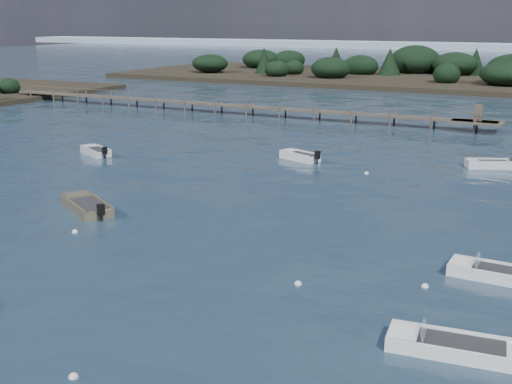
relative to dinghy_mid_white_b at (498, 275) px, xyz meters
The scene contains 14 objects.
ground 51.96m from the dinghy_mid_white_b, 101.92° to the left, with size 400.00×400.00×0.00m, color #172837.
dinghy_mid_white_b is the anchor object (origin of this frame).
tender_far_grey 35.70m from the dinghy_mid_white_b, 159.09° to the left, with size 3.78×2.81×1.23m.
tender_far_grey_b 22.74m from the dinghy_mid_white_b, 98.59° to the left, with size 3.72×2.53×1.27m.
dinghy_mid_white_a 7.51m from the dinghy_mid_white_b, 94.75° to the right, with size 4.59×2.03×1.06m.
dinghy_mid_grey 23.03m from the dinghy_mid_white_b, behind, with size 4.86×3.82×1.27m.
tender_far_white 25.39m from the dinghy_mid_white_b, 133.03° to the left, with size 3.83×2.50×1.30m.
buoy_a 18.17m from the dinghy_mid_white_b, 126.91° to the right, with size 0.32×0.32×0.32m, color silver.
buoy_b 3.51m from the dinghy_mid_white_b, 137.99° to the right, with size 0.32×0.32×0.32m, color silver.
buoy_c 21.14m from the dinghy_mid_white_b, behind, with size 0.32×0.32×0.32m, color silver.
buoy_e 19.80m from the dinghy_mid_white_b, 124.07° to the left, with size 0.32×0.32×0.32m, color silver.
buoy_extra_a 8.77m from the dinghy_mid_white_b, 148.92° to the right, with size 0.32×0.32×0.32m, color silver.
jetty 50.63m from the dinghy_mid_white_b, 129.91° to the left, with size 64.50×3.20×3.40m.
distant_haze 242.73m from the dinghy_mid_white_b, 114.52° to the left, with size 280.00×20.00×2.40m, color #98A8BC.
Camera 1 is at (13.14, -18.81, 10.95)m, focal length 45.00 mm.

